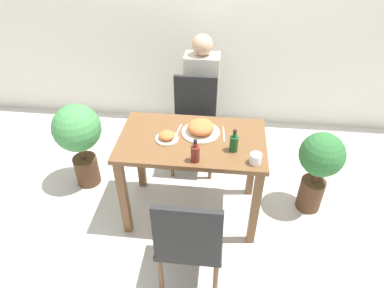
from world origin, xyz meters
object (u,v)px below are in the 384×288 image
object	(u,v)px
chair_far	(194,119)
drink_cup	(256,159)
side_plate	(167,136)
food_plate	(201,128)
sauce_bottle	(234,143)
person_figure	(202,92)
potted_plant_left	(79,135)
chair_near	(190,238)
potted_plant_right	(319,164)
condiment_bottle	(195,153)

from	to	relation	value
chair_far	drink_cup	size ratio (longest dim) A/B	11.42
side_plate	chair_far	bearing A→B (deg)	79.77
food_plate	sauce_bottle	size ratio (longest dim) A/B	1.60
chair_far	person_figure	bearing A→B (deg)	84.70
sauce_bottle	potted_plant_left	bearing A→B (deg)	164.71
food_plate	side_plate	world-z (taller)	food_plate
drink_cup	person_figure	bearing A→B (deg)	109.85
food_plate	sauce_bottle	distance (m)	0.31
chair_near	food_plate	bearing A→B (deg)	-90.01
person_figure	potted_plant_right	bearing A→B (deg)	-41.90
potted_plant_right	side_plate	bearing A→B (deg)	-171.26
side_plate	person_figure	distance (m)	1.13
potted_plant_left	food_plate	bearing A→B (deg)	-9.24
chair_far	sauce_bottle	xyz separation A→B (m)	(0.36, -0.79, 0.34)
chair_near	chair_far	distance (m)	1.36
chair_near	food_plate	size ratio (longest dim) A/B	3.07
food_plate	chair_near	bearing A→B (deg)	-90.01
chair_near	potted_plant_left	size ratio (longest dim) A/B	1.07
chair_far	potted_plant_right	size ratio (longest dim) A/B	1.16
potted_plant_right	person_figure	bearing A→B (deg)	138.10
potted_plant_right	chair_far	bearing A→B (deg)	153.46
food_plate	potted_plant_right	xyz separation A→B (m)	(0.95, 0.07, -0.33)
chair_far	side_plate	world-z (taller)	chair_far
potted_plant_right	condiment_bottle	bearing A→B (deg)	-157.30
chair_far	side_plate	bearing A→B (deg)	-100.23
side_plate	potted_plant_right	distance (m)	1.24
chair_far	food_plate	size ratio (longest dim) A/B	3.07
side_plate	condiment_bottle	size ratio (longest dim) A/B	0.95
drink_cup	potted_plant_left	distance (m)	1.56
condiment_bottle	potted_plant_right	distance (m)	1.09
condiment_bottle	potted_plant_right	xyz separation A→B (m)	(0.95, 0.40, -0.35)
chair_far	potted_plant_right	xyz separation A→B (m)	(1.06, -0.53, -0.01)
chair_far	condiment_bottle	bearing A→B (deg)	-83.73
chair_near	potted_plant_left	bearing A→B (deg)	-41.00
chair_near	person_figure	distance (m)	1.75
drink_cup	sauce_bottle	distance (m)	0.19
food_plate	potted_plant_left	world-z (taller)	food_plate
food_plate	chair_far	bearing A→B (deg)	100.43
potted_plant_left	potted_plant_right	size ratio (longest dim) A/B	1.08
condiment_bottle	potted_plant_left	world-z (taller)	condiment_bottle
condiment_bottle	potted_plant_left	bearing A→B (deg)	154.75
food_plate	drink_cup	xyz separation A→B (m)	(0.39, -0.31, -0.01)
chair_far	person_figure	world-z (taller)	person_figure
chair_near	condiment_bottle	bearing A→B (deg)	-88.82
side_plate	person_figure	xyz separation A→B (m)	(0.16, 1.10, -0.22)
food_plate	side_plate	xyz separation A→B (m)	(-0.24, -0.11, -0.02)
drink_cup	condiment_bottle	xyz separation A→B (m)	(-0.40, -0.02, 0.03)
side_plate	potted_plant_right	xyz separation A→B (m)	(1.18, 0.18, -0.31)
food_plate	person_figure	xyz separation A→B (m)	(-0.07, 0.99, -0.23)
drink_cup	chair_near	bearing A→B (deg)	-131.42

